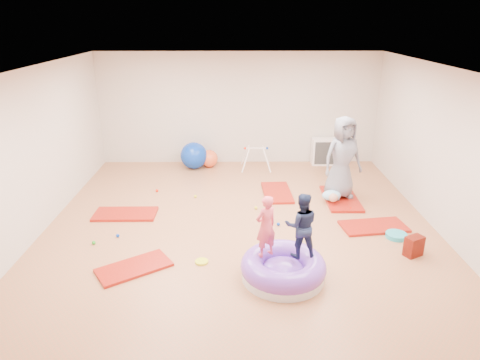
{
  "coord_description": "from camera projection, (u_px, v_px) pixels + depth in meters",
  "views": [
    {
      "loc": [
        -0.07,
        -6.67,
        3.57
      ],
      "look_at": [
        0.0,
        0.3,
        0.9
      ],
      "focal_mm": 32.0,
      "sensor_mm": 36.0,
      "label": 1
    }
  ],
  "objects": [
    {
      "name": "room",
      "position": [
        240.0,
        158.0,
        7.0
      ],
      "size": [
        7.01,
        8.01,
        2.81
      ],
      "color": "#9E6B44",
      "rests_on": "ground"
    },
    {
      "name": "gym_mat_front_left",
      "position": [
        134.0,
        268.0,
        6.46
      ],
      "size": [
        1.19,
        1.05,
        0.04
      ],
      "primitive_type": "cube",
      "rotation": [
        0.0,
        0.0,
        0.59
      ],
      "color": "#9B2D13",
      "rests_on": "ground"
    },
    {
      "name": "gym_mat_mid_left",
      "position": [
        125.0,
        214.0,
        8.21
      ],
      "size": [
        1.18,
        0.59,
        0.05
      ],
      "primitive_type": "cube",
      "rotation": [
        0.0,
        0.0,
        0.0
      ],
      "color": "#9B2D13",
      "rests_on": "ground"
    },
    {
      "name": "gym_mat_center_back",
      "position": [
        277.0,
        193.0,
        9.21
      ],
      "size": [
        0.63,
        1.18,
        0.05
      ],
      "primitive_type": "cube",
      "rotation": [
        0.0,
        0.0,
        1.61
      ],
      "color": "#9B2D13",
      "rests_on": "ground"
    },
    {
      "name": "gym_mat_right",
      "position": [
        374.0,
        226.0,
        7.72
      ],
      "size": [
        1.23,
        0.73,
        0.05
      ],
      "primitive_type": "cube",
      "rotation": [
        0.0,
        0.0,
        0.14
      ],
      "color": "#9B2D13",
      "rests_on": "ground"
    },
    {
      "name": "gym_mat_rear_right",
      "position": [
        341.0,
        199.0,
        8.9
      ],
      "size": [
        0.68,
        1.33,
        0.06
      ],
      "primitive_type": "cube",
      "rotation": [
        0.0,
        0.0,
        1.56
      ],
      "color": "#9B2D13",
      "rests_on": "ground"
    },
    {
      "name": "inflatable_cushion",
      "position": [
        283.0,
        269.0,
        6.2
      ],
      "size": [
        1.24,
        1.24,
        0.39
      ],
      "rotation": [
        0.0,
        0.0,
        -0.1
      ],
      "color": "silver",
      "rests_on": "ground"
    },
    {
      "name": "child_pink",
      "position": [
        266.0,
        223.0,
        6.06
      ],
      "size": [
        0.41,
        0.37,
        0.94
      ],
      "primitive_type": "imported",
      "rotation": [
        0.0,
        0.0,
        3.71
      ],
      "color": "#EC4C5B",
      "rests_on": "inflatable_cushion"
    },
    {
      "name": "child_navy",
      "position": [
        301.0,
        222.0,
        6.04
      ],
      "size": [
        0.49,
        0.38,
        0.98
      ],
      "primitive_type": "imported",
      "rotation": [
        0.0,
        0.0,
        3.12
      ],
      "color": "#1A2342",
      "rests_on": "inflatable_cushion"
    },
    {
      "name": "adult_caregiver",
      "position": [
        342.0,
        158.0,
        8.64
      ],
      "size": [
        0.95,
        0.76,
        1.69
      ],
      "primitive_type": "imported",
      "rotation": [
        0.0,
        0.0,
        0.3
      ],
      "color": "slate",
      "rests_on": "gym_mat_rear_right"
    },
    {
      "name": "infant",
      "position": [
        332.0,
        196.0,
        8.66
      ],
      "size": [
        0.38,
        0.39,
        0.23
      ],
      "color": "#8FC8E6",
      "rests_on": "gym_mat_rear_right"
    },
    {
      "name": "ball_pit_balls",
      "position": [
        232.0,
        209.0,
        8.4
      ],
      "size": [
        4.7,
        2.56,
        0.06
      ],
      "color": "#F41801",
      "rests_on": "ground"
    },
    {
      "name": "exercise_ball_blue",
      "position": [
        194.0,
        156.0,
        10.65
      ],
      "size": [
        0.67,
        0.67,
        0.67
      ],
      "primitive_type": "sphere",
      "color": "#0A34A9",
      "rests_on": "ground"
    },
    {
      "name": "exercise_ball_orange",
      "position": [
        209.0,
        159.0,
        10.78
      ],
      "size": [
        0.44,
        0.44,
        0.44
      ],
      "primitive_type": "sphere",
      "color": "#EA562C",
      "rests_on": "ground"
    },
    {
      "name": "infant_play_gym",
      "position": [
        256.0,
        155.0,
        10.56
      ],
      "size": [
        0.73,
        0.69,
        0.56
      ],
      "rotation": [
        0.0,
        0.0,
        -0.01
      ],
      "color": "white",
      "rests_on": "ground"
    },
    {
      "name": "cube_shelf",
      "position": [
        325.0,
        152.0,
        10.94
      ],
      "size": [
        0.68,
        0.33,
        0.68
      ],
      "color": "white",
      "rests_on": "ground"
    },
    {
      "name": "balance_disc",
      "position": [
        396.0,
        235.0,
        7.37
      ],
      "size": [
        0.36,
        0.36,
        0.08
      ],
      "primitive_type": "cylinder",
      "color": "teal",
      "rests_on": "ground"
    },
    {
      "name": "backpack",
      "position": [
        414.0,
        246.0,
        6.77
      ],
      "size": [
        0.34,
        0.29,
        0.33
      ],
      "primitive_type": "cube",
      "rotation": [
        0.0,
        0.0,
        0.49
      ],
      "color": "#A31B09",
      "rests_on": "ground"
    },
    {
      "name": "yellow_toy",
      "position": [
        202.0,
        262.0,
        6.62
      ],
      "size": [
        0.2,
        0.2,
        0.03
      ],
      "primitive_type": "cylinder",
      "color": "yellow",
      "rests_on": "ground"
    }
  ]
}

